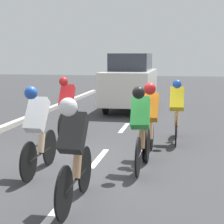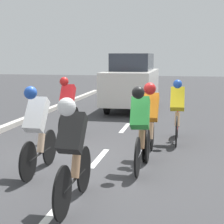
{
  "view_description": "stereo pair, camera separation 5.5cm",
  "coord_description": "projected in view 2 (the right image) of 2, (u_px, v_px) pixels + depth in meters",
  "views": [
    {
      "loc": [
        -1.62,
        6.88,
        2.07
      ],
      "look_at": [
        -0.26,
        -0.25,
        0.95
      ],
      "focal_mm": 60.0,
      "sensor_mm": 36.0,
      "label": 1
    },
    {
      "loc": [
        -1.68,
        6.87,
        2.07
      ],
      "look_at": [
        -0.26,
        -0.25,
        0.95
      ],
      "focal_mm": 60.0,
      "sensor_mm": 36.0,
      "label": 2
    }
  ],
  "objects": [
    {
      "name": "ground_plane",
      "position": [
        96.0,
        162.0,
        7.3
      ],
      "size": [
        60.0,
        60.0,
        0.0
      ],
      "primitive_type": "plane",
      "color": "#38383A"
    },
    {
      "name": "cyclist_black",
      "position": [
        72.0,
        149.0,
        5.02
      ],
      "size": [
        0.33,
        1.71,
        1.53
      ],
      "color": "black",
      "rests_on": "ground"
    },
    {
      "name": "cyclist_yellow",
      "position": [
        177.0,
        110.0,
        8.81
      ],
      "size": [
        0.33,
        1.65,
        1.51
      ],
      "color": "black",
      "rests_on": "ground"
    },
    {
      "name": "cyclist_orange",
      "position": [
        150.0,
        117.0,
        7.52
      ],
      "size": [
        0.33,
        1.6,
        1.53
      ],
      "color": "black",
      "rests_on": "ground"
    },
    {
      "name": "cyclist_red",
      "position": [
        68.0,
        106.0,
        9.29
      ],
      "size": [
        0.34,
        1.67,
        1.54
      ],
      "color": "black",
      "rests_on": "ground"
    },
    {
      "name": "cyclist_green",
      "position": [
        140.0,
        126.0,
        6.67
      ],
      "size": [
        0.34,
        1.68,
        1.54
      ],
      "color": "black",
      "rests_on": "ground"
    },
    {
      "name": "cyclist_white",
      "position": [
        37.0,
        128.0,
        6.44
      ],
      "size": [
        0.33,
        1.65,
        1.56
      ],
      "color": "black",
      "rests_on": "ground"
    },
    {
      "name": "lane_stripe_mid",
      "position": [
        99.0,
        158.0,
        7.54
      ],
      "size": [
        0.12,
        1.4,
        0.01
      ],
      "primitive_type": "cube",
      "color": "white",
      "rests_on": "ground"
    },
    {
      "name": "lane_stripe_far",
      "position": [
        125.0,
        128.0,
        10.64
      ],
      "size": [
        0.12,
        1.4,
        0.01
      ],
      "primitive_type": "cube",
      "color": "white",
      "rests_on": "ground"
    },
    {
      "name": "support_car",
      "position": [
        132.0,
        82.0,
        14.13
      ],
      "size": [
        1.7,
        4.17,
        2.11
      ],
      "color": "black",
      "rests_on": "ground"
    }
  ]
}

